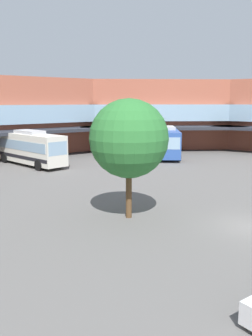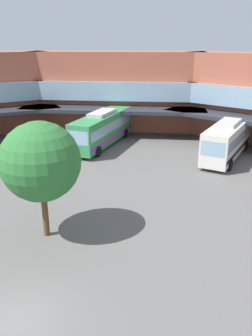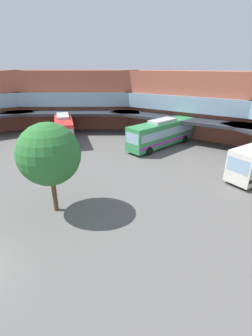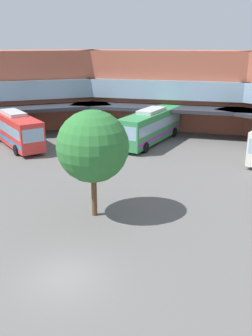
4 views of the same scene
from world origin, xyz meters
The scene contains 5 objects.
ground_plane centered at (0.00, 0.00, 0.00)m, with size 121.17×121.17×0.00m, color #605E5B.
station_building centered at (0.00, 20.46, 4.99)m, with size 79.43×47.73×9.93m.
bus_0 centered at (-8.08, 25.31, 1.96)m, with size 3.12×11.77×3.88m.
bus_4 centered at (-20.65, 16.71, 1.92)m, with size 11.71×7.40×3.80m.
plaza_tree centered at (-2.75, 6.54, 4.77)m, with size 4.64×4.64×7.10m.
Camera 4 is at (10.68, -12.11, 11.13)m, focal length 40.14 mm.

